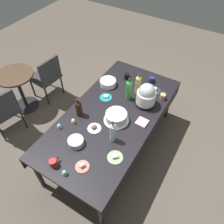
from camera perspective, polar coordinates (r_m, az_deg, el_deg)
name	(u,v)px	position (r m, az deg, el deg)	size (l,w,h in m)	color
ground	(112,146)	(3.48, 0.00, -8.90)	(9.00, 9.00, 0.00)	brown
potluck_table	(112,118)	(2.93, 0.00, -1.47)	(2.20, 1.10, 0.75)	black
frosted_layer_cake	(116,117)	(2.77, 1.12, -1.30)	(0.32, 0.32, 0.13)	silver
slow_cooker	(146,96)	(2.94, 8.85, 4.22)	(0.27, 0.27, 0.34)	black
glass_salad_bowl	(76,142)	(2.61, -9.35, -7.60)	(0.19, 0.19, 0.07)	#B2C6BC
ceramic_snack_bowl	(108,83)	(3.28, -1.05, 7.62)	(0.24, 0.24, 0.09)	silver
dessert_plate_sage	(115,157)	(2.50, 0.81, -11.60)	(0.18, 0.18, 0.04)	#8CA87F
dessert_plate_white	(94,128)	(2.74, -4.60, -4.17)	(0.17, 0.17, 0.04)	white
dessert_plate_coral	(82,166)	(2.46, -7.71, -13.73)	(0.16, 0.16, 0.05)	#E07266
dessert_plate_charcoal	(155,90)	(3.26, 10.94, 5.52)	(0.19, 0.19, 0.05)	#2D2D33
dessert_plate_teal	(106,97)	(3.10, -1.61, 3.84)	(0.17, 0.17, 0.04)	teal
cupcake_rose	(73,121)	(2.81, -9.98, -2.33)	(0.05, 0.05, 0.07)	beige
cupcake_mint	(64,173)	(2.43, -12.20, -15.13)	(0.05, 0.05, 0.07)	beige
cupcake_berry	(59,126)	(2.80, -13.50, -3.58)	(0.05, 0.05, 0.07)	beige
soda_bottle_cola	(79,108)	(2.83, -8.61, 1.09)	(0.09, 0.09, 0.27)	#33190F
soda_bottle_water	(113,132)	(2.52, 0.20, -5.16)	(0.07, 0.07, 0.32)	silver
soda_bottle_ginger_ale	(138,84)	(3.12, 6.79, 7.23)	(0.08, 0.08, 0.32)	gold
soda_bottle_lime_soda	(129,90)	(3.00, 4.36, 5.81)	(0.08, 0.08, 0.35)	green
coffee_mug_tan	(163,96)	(3.14, 13.01, 3.96)	(0.12, 0.08, 0.08)	tan
coffee_mug_red	(53,163)	(2.50, -14.91, -12.60)	(0.12, 0.08, 0.10)	#B2231E
coffee_mug_black	(127,76)	(3.41, 3.86, 9.28)	(0.11, 0.07, 0.09)	black
coffee_mug_navy	(152,80)	(3.39, 10.22, 8.26)	(0.12, 0.08, 0.08)	navy
paper_napkin_stack	(142,122)	(2.81, 7.77, -2.65)	(0.14, 0.14, 0.02)	pink
maroon_chair_left	(3,110)	(3.68, -26.42, 0.52)	(0.53, 0.53, 0.85)	#333338
maroon_chair_right	(47,75)	(4.06, -16.50, 9.07)	(0.48, 0.48, 0.85)	#333338
round_cafe_table	(18,85)	(4.01, -23.07, 6.45)	(0.60, 0.60, 0.72)	#473323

